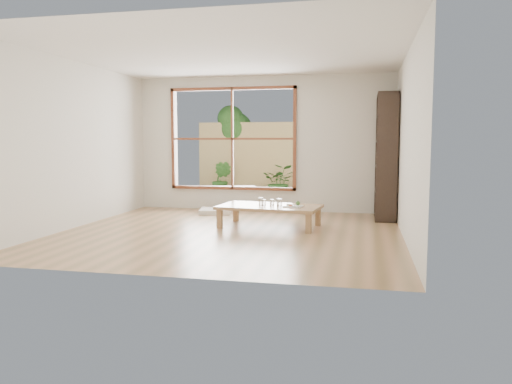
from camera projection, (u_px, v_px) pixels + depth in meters
ground at (230, 232)px, 7.43m from camera, size 5.00×5.00×0.00m
low_table at (270, 208)px, 7.89m from camera, size 1.65×1.04×0.34m
floor_cushion at (216, 211)px, 9.43m from camera, size 0.69×0.69×0.08m
bookshelf at (386, 157)px, 8.65m from camera, size 0.35×0.97×2.17m
glass_tall at (261, 202)px, 7.86m from camera, size 0.07×0.07×0.12m
glass_mid at (279, 202)px, 7.83m from camera, size 0.08×0.08×0.11m
glass_short at (272, 202)px, 7.96m from camera, size 0.07×0.07×0.09m
glass_small at (263, 202)px, 7.91m from camera, size 0.07×0.07×0.09m
food_tray at (294, 205)px, 7.71m from camera, size 0.32×0.25×0.09m
deck at (246, 203)px, 11.02m from camera, size 2.80×2.00×0.05m
garden_bench at (227, 189)px, 10.58m from camera, size 1.24×0.68×0.38m
bamboo_fence at (256, 160)px, 11.90m from camera, size 2.80×0.06×1.80m
shrub_right at (280, 182)px, 11.40m from camera, size 0.74×0.64×0.81m
shrub_left at (222, 179)px, 11.76m from camera, size 0.53×0.45×0.86m
garden_tree at (231, 130)px, 12.26m from camera, size 1.04×0.85×2.22m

